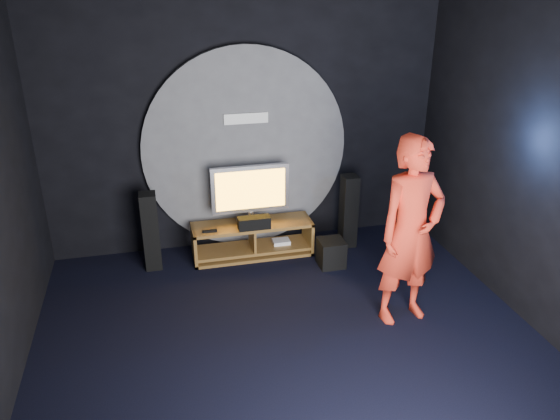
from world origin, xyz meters
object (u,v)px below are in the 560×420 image
(tower_speaker_left, at_px, (151,231))
(tv, at_px, (250,192))
(tower_speaker_right, at_px, (349,211))
(media_console, at_px, (253,241))
(subwoofer, at_px, (331,253))
(player, at_px, (411,232))

(tower_speaker_left, bearing_deg, tv, 4.11)
(tv, relative_size, tower_speaker_right, 1.00)
(tower_speaker_right, bearing_deg, media_console, 179.31)
(tv, height_order, tower_speaker_right, tv)
(subwoofer, bearing_deg, tv, 148.10)
(media_console, bearing_deg, tv, 95.61)
(tv, relative_size, player, 0.49)
(tower_speaker_right, bearing_deg, tower_speaker_left, -179.83)
(tower_speaker_right, relative_size, player, 0.49)
(tower_speaker_left, xyz_separation_m, player, (2.55, -1.69, 0.50))
(tv, bearing_deg, player, -53.94)
(tower_speaker_right, bearing_deg, subwoofer, -129.15)
(media_console, distance_m, tv, 0.67)
(media_console, relative_size, subwoofer, 4.46)
(media_console, distance_m, tower_speaker_left, 1.29)
(tv, bearing_deg, subwoofer, -31.90)
(player, bearing_deg, media_console, 117.74)
(tv, xyz_separation_m, subwoofer, (0.90, -0.56, -0.69))
(media_console, distance_m, tower_speaker_right, 1.32)
(media_console, relative_size, tv, 1.56)
(media_console, relative_size, player, 0.77)
(tv, distance_m, tower_speaker_left, 1.31)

